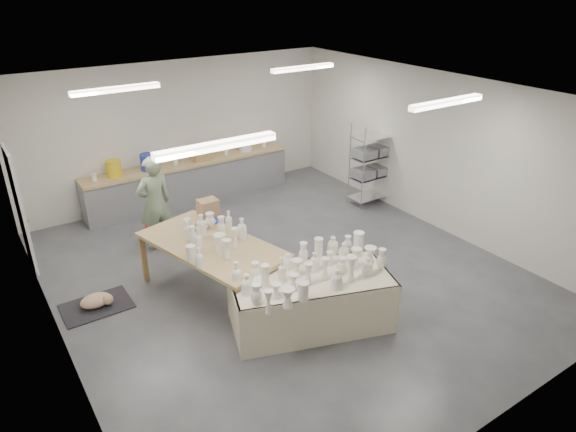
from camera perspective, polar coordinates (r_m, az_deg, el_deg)
room at (r=7.89m, az=-1.67°, el=6.64°), size 8.00×8.02×3.00m
back_counter at (r=11.48m, az=-10.83°, el=3.98°), size 4.60×0.60×1.24m
wire_shelf at (r=11.17m, az=9.24°, el=5.87°), size 0.88×0.48×1.80m
drying_table at (r=7.34m, az=2.58°, el=-9.12°), size 2.45×1.77×1.16m
work_table at (r=7.96m, az=-8.51°, el=-2.65°), size 1.72×2.57×1.25m
rug at (r=8.43m, az=-20.48°, el=-9.36°), size 1.00×0.70×0.02m
cat at (r=8.36m, az=-20.43°, el=-8.76°), size 0.49×0.37×0.20m
potter at (r=9.45m, az=-14.59°, el=1.39°), size 0.67×0.47×1.75m
red_stool at (r=9.93m, az=-14.77°, el=-1.19°), size 0.42×0.42×0.32m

